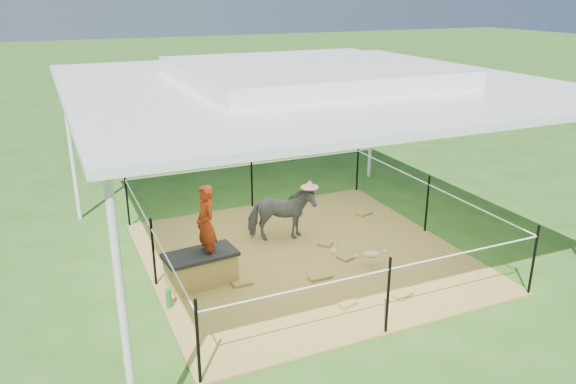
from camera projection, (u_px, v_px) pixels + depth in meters
name	position (u px, v px, depth m)	size (l,w,h in m)	color
ground	(304.00, 256.00, 8.58)	(90.00, 90.00, 0.00)	#2D5919
hay_patch	(304.00, 255.00, 8.57)	(4.60, 4.60, 0.03)	brown
canopy_tent	(306.00, 79.00, 7.67)	(6.30, 6.30, 2.90)	silver
rope_fence	(304.00, 217.00, 8.36)	(4.54, 4.54, 1.00)	black
straw_bale	(201.00, 270.00, 7.66)	(0.91, 0.46, 0.41)	#A4833B
dark_cloth	(200.00, 255.00, 7.59)	(0.97, 0.51, 0.05)	black
woman	(206.00, 218.00, 7.45)	(0.40, 0.26, 1.09)	#A1290F
green_bottle	(169.00, 298.00, 7.09)	(0.07, 0.07, 0.25)	#197128
pony	(281.00, 214.00, 8.93)	(0.48, 1.06, 0.89)	#4C4B50
pink_hat	(281.00, 184.00, 8.75)	(0.28, 0.28, 0.13)	pink
foal	(372.00, 253.00, 8.11)	(0.79, 0.44, 0.44)	beige
trash_barrel	(349.00, 127.00, 14.85)	(0.55, 0.55, 0.86)	#1740B3
picnic_table_near	(221.00, 120.00, 16.17)	(1.66, 1.20, 0.69)	brown
picnic_table_far	(328.00, 103.00, 18.48)	(1.73, 1.25, 0.72)	#502E1B
distant_person	(271.00, 118.00, 15.54)	(0.51, 0.40, 1.05)	teal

